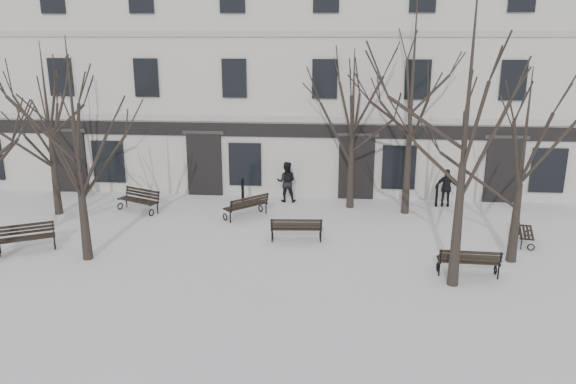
# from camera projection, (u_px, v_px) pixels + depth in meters

# --- Properties ---
(ground) EXTENTS (100.00, 100.00, 0.00)m
(ground) POSITION_uv_depth(u_px,v_px,m) (255.00, 264.00, 18.51)
(ground) COLOR silver
(ground) RESTS_ON ground
(building) EXTENTS (40.40, 10.20, 11.40)m
(building) POSITION_uv_depth(u_px,v_px,m) (289.00, 69.00, 29.42)
(building) COLOR beige
(building) RESTS_ON ground
(tree_1) EXTENTS (5.09, 5.09, 7.27)m
(tree_1) POSITION_uv_depth(u_px,v_px,m) (74.00, 125.00, 17.68)
(tree_1) COLOR black
(tree_1) RESTS_ON ground
(tree_2) EXTENTS (6.30, 6.30, 8.99)m
(tree_2) POSITION_uv_depth(u_px,v_px,m) (469.00, 98.00, 15.44)
(tree_2) COLOR black
(tree_2) RESTS_ON ground
(tree_3) EXTENTS (4.46, 4.46, 6.37)m
(tree_3) POSITION_uv_depth(u_px,v_px,m) (524.00, 144.00, 17.64)
(tree_3) COLOR black
(tree_3) RESTS_ON ground
(tree_4) EXTENTS (4.94, 4.94, 7.05)m
(tree_4) POSITION_uv_depth(u_px,v_px,m) (47.00, 109.00, 22.42)
(tree_4) COLOR black
(tree_4) RESTS_ON ground
(tree_5) EXTENTS (4.74, 4.74, 6.77)m
(tree_5) POSITION_uv_depth(u_px,v_px,m) (353.00, 110.00, 23.35)
(tree_5) COLOR black
(tree_5) RESTS_ON ground
(tree_6) EXTENTS (6.29, 6.29, 8.99)m
(tree_6) POSITION_uv_depth(u_px,v_px,m) (413.00, 78.00, 22.20)
(tree_6) COLOR black
(tree_6) RESTS_ON ground
(bench_0) EXTENTS (1.92, 1.44, 0.93)m
(bench_0) POSITION_uv_depth(u_px,v_px,m) (26.00, 237.00, 19.50)
(bench_0) COLOR black
(bench_0) RESTS_ON ground
(bench_1) EXTENTS (1.91, 0.81, 0.94)m
(bench_1) POSITION_uv_depth(u_px,v_px,m) (296.00, 228.00, 20.37)
(bench_1) COLOR black
(bench_1) RESTS_ON ground
(bench_2) EXTENTS (1.91, 0.77, 0.95)m
(bench_2) POSITION_uv_depth(u_px,v_px,m) (469.00, 261.00, 17.44)
(bench_2) COLOR black
(bench_2) RESTS_ON ground
(bench_3) EXTENTS (1.98, 1.41, 0.96)m
(bench_3) POSITION_uv_depth(u_px,v_px,m) (139.00, 199.00, 23.83)
(bench_3) COLOR black
(bench_3) RESTS_ON ground
(bench_4) EXTENTS (1.80, 1.79, 0.96)m
(bench_4) POSITION_uv_depth(u_px,v_px,m) (247.00, 205.00, 22.99)
(bench_4) COLOR black
(bench_4) RESTS_ON ground
(bench_5) EXTENTS (0.95, 1.69, 0.81)m
(bench_5) POSITION_uv_depth(u_px,v_px,m) (524.00, 231.00, 20.26)
(bench_5) COLOR black
(bench_5) RESTS_ON ground
(bollard_a) EXTENTS (0.15, 0.15, 1.19)m
(bollard_a) POSITION_uv_depth(u_px,v_px,m) (243.00, 190.00, 24.77)
(bollard_a) COLOR black
(bollard_a) RESTS_ON ground
(bollard_b) EXTENTS (0.13, 0.13, 1.04)m
(bollard_b) POSITION_uv_depth(u_px,v_px,m) (437.00, 194.00, 24.45)
(bollard_b) COLOR black
(bollard_b) RESTS_ON ground
(pedestrian_b) EXTENTS (0.89, 0.69, 1.83)m
(pedestrian_b) POSITION_uv_depth(u_px,v_px,m) (286.00, 201.00, 25.36)
(pedestrian_b) COLOR black
(pedestrian_b) RESTS_ON ground
(pedestrian_c) EXTENTS (1.05, 0.61, 1.67)m
(pedestrian_c) POSITION_uv_depth(u_px,v_px,m) (445.00, 206.00, 24.63)
(pedestrian_c) COLOR black
(pedestrian_c) RESTS_ON ground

